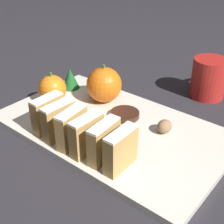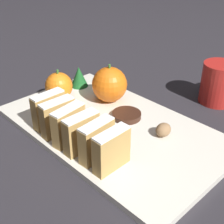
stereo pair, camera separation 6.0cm
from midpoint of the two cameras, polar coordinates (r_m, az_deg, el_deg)
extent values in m
plane|color=#28262B|center=(0.62, 2.76, -3.42)|extent=(6.00, 6.00, 0.00)
cube|color=silver|center=(0.62, 2.78, -2.96)|extent=(0.26, 0.45, 0.01)
cube|color=tan|center=(0.49, 3.41, -7.24)|extent=(0.07, 0.02, 0.07)
cube|color=white|center=(0.47, 3.54, -3.93)|extent=(0.06, 0.02, 0.00)
cube|color=tan|center=(0.51, 0.55, -5.52)|extent=(0.07, 0.03, 0.07)
cube|color=white|center=(0.49, 0.57, -2.29)|extent=(0.07, 0.03, 0.00)
cube|color=tan|center=(0.53, -2.39, -4.09)|extent=(0.07, 0.02, 0.07)
cube|color=white|center=(0.51, -2.47, -0.92)|extent=(0.06, 0.02, 0.00)
cube|color=tan|center=(0.55, -4.86, -2.62)|extent=(0.07, 0.03, 0.07)
cube|color=white|center=(0.53, -5.02, 0.47)|extent=(0.07, 0.03, 0.00)
cube|color=tan|center=(0.58, -6.96, -1.19)|extent=(0.07, 0.02, 0.07)
cube|color=white|center=(0.56, -7.18, 1.81)|extent=(0.07, 0.02, 0.00)
cube|color=tan|center=(0.60, -8.69, 0.22)|extent=(0.07, 0.02, 0.07)
cube|color=white|center=(0.59, -8.95, 3.12)|extent=(0.06, 0.02, 0.00)
sphere|color=orange|center=(0.68, 2.05, 4.99)|extent=(0.08, 0.08, 0.08)
cylinder|color=#38702D|center=(0.67, 2.12, 8.23)|extent=(0.01, 0.01, 0.01)
sphere|color=orange|center=(0.70, -7.30, 4.69)|extent=(0.06, 0.06, 0.06)
cylinder|color=#38702D|center=(0.69, -7.48, 7.21)|extent=(0.01, 0.01, 0.01)
ellipsoid|color=#8E6B47|center=(0.59, 12.26, -3.30)|extent=(0.03, 0.03, 0.03)
cylinder|color=#381E14|center=(0.63, 5.63, -0.79)|extent=(0.06, 0.06, 0.01)
cone|color=#195623|center=(0.76, -3.80, 6.43)|extent=(0.04, 0.04, 0.05)
cylinder|color=red|center=(0.75, 21.15, 4.88)|extent=(0.08, 0.08, 0.09)
camera|label=1|loc=(0.03, -87.14, 1.70)|focal=50.00mm
camera|label=2|loc=(0.03, 92.86, -1.70)|focal=50.00mm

